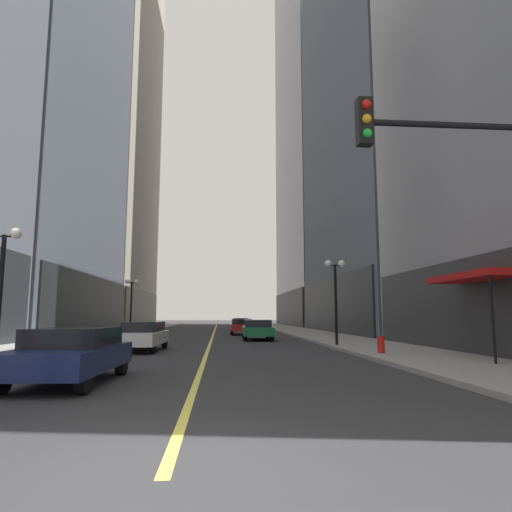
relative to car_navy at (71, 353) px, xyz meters
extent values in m
plane|color=#2D2D30|center=(3.03, 28.45, -0.72)|extent=(200.00, 200.00, 0.00)
cube|color=gray|center=(-5.22, 28.45, -0.64)|extent=(4.50, 78.00, 0.15)
cube|color=gray|center=(11.28, 28.45, -0.64)|extent=(4.50, 78.00, 0.15)
cube|color=#E5D64C|center=(3.03, 28.45, -0.72)|extent=(0.16, 70.00, 0.01)
cube|color=black|center=(-7.57, 27.95, 1.78)|extent=(0.50, 22.80, 5.00)
cube|color=#B7AD99|center=(-14.87, 53.45, 34.99)|extent=(14.81, 26.00, 71.42)
cube|color=#403C35|center=(-7.57, 53.45, 1.78)|extent=(0.50, 24.70, 5.00)
cube|color=#2C2C2E|center=(13.63, 4.45, 1.24)|extent=(0.50, 20.90, 3.92)
cube|color=slate|center=(20.40, 27.95, 19.74)|extent=(13.73, 24.00, 40.92)
cube|color=#212327|center=(13.63, 27.95, 1.73)|extent=(0.50, 22.80, 4.91)
cube|color=#4C515B|center=(20.22, 53.45, 44.35)|extent=(13.38, 26.00, 90.14)
cube|color=black|center=(13.63, 53.45, 1.78)|extent=(0.50, 24.70, 5.00)
cube|color=#B21414|center=(12.73, 3.88, 2.28)|extent=(1.60, 4.21, 0.24)
cylinder|color=black|center=(12.03, 1.93, 0.72)|extent=(0.08, 0.08, 2.88)
cube|color=#141E4C|center=(0.00, -0.06, -0.12)|extent=(2.11, 4.32, 0.55)
cube|color=black|center=(0.01, 0.15, 0.35)|extent=(1.80, 2.45, 0.50)
cylinder|color=black|center=(0.79, -1.58, -0.40)|extent=(0.25, 0.65, 0.64)
cylinder|color=black|center=(-0.91, -1.51, -0.40)|extent=(0.25, 0.65, 0.64)
cylinder|color=black|center=(0.91, 1.39, -0.40)|extent=(0.25, 0.65, 0.64)
cylinder|color=black|center=(-0.79, 1.46, -0.40)|extent=(0.25, 0.65, 0.64)
cube|color=silver|center=(0.05, 9.68, -0.12)|extent=(1.91, 4.63, 0.55)
cube|color=black|center=(0.06, 9.91, 0.35)|extent=(1.63, 2.61, 0.50)
cylinder|color=black|center=(0.74, 8.05, -0.40)|extent=(0.24, 0.65, 0.64)
cylinder|color=black|center=(-0.76, 8.11, -0.40)|extent=(0.24, 0.65, 0.64)
cylinder|color=black|center=(0.86, 11.25, -0.40)|extent=(0.24, 0.65, 0.64)
cylinder|color=black|center=(-0.64, 11.30, -0.40)|extent=(0.24, 0.65, 0.64)
cube|color=#196038|center=(6.05, 18.34, -0.12)|extent=(2.02, 4.84, 0.55)
cube|color=black|center=(6.04, 18.10, 0.35)|extent=(1.74, 2.72, 0.50)
cylinder|color=black|center=(5.25, 20.03, -0.40)|extent=(0.23, 0.64, 0.64)
cylinder|color=black|center=(6.92, 20.00, -0.40)|extent=(0.23, 0.64, 0.64)
cylinder|color=black|center=(5.17, 16.68, -0.40)|extent=(0.23, 0.64, 0.64)
cylinder|color=black|center=(6.85, 16.64, -0.40)|extent=(0.23, 0.64, 0.64)
cube|color=#B21919|center=(5.38, 26.45, -0.12)|extent=(1.86, 4.64, 0.55)
cube|color=black|center=(5.38, 26.21, 0.35)|extent=(1.62, 2.60, 0.50)
cylinder|color=black|center=(4.60, 28.07, -0.40)|extent=(0.22, 0.64, 0.64)
cylinder|color=black|center=(6.18, 28.06, -0.40)|extent=(0.22, 0.64, 0.64)
cylinder|color=black|center=(4.58, 24.83, -0.40)|extent=(0.22, 0.64, 0.64)
cylinder|color=black|center=(6.16, 24.82, -0.40)|extent=(0.22, 0.64, 0.64)
cube|color=slate|center=(5.82, 36.56, -0.12)|extent=(1.94, 4.84, 0.55)
cube|color=black|center=(5.81, 36.32, 0.35)|extent=(1.63, 2.73, 0.50)
cylinder|color=black|center=(5.16, 38.25, -0.40)|extent=(0.25, 0.65, 0.64)
cylinder|color=black|center=(6.64, 38.18, -0.40)|extent=(0.25, 0.65, 0.64)
cylinder|color=black|center=(5.01, 34.93, -0.40)|extent=(0.25, 0.65, 0.64)
cylinder|color=black|center=(6.48, 34.86, -0.40)|extent=(0.25, 0.65, 0.64)
cylinder|color=black|center=(7.83, -3.63, 4.48)|extent=(3.20, 0.12, 0.12)
cube|color=black|center=(6.23, -3.63, 4.48)|extent=(0.28, 0.24, 0.90)
sphere|color=red|center=(6.23, -3.77, 4.76)|extent=(0.17, 0.17, 0.17)
sphere|color=orange|center=(6.23, -3.77, 4.48)|extent=(0.17, 0.17, 0.17)
sphere|color=green|center=(6.23, -3.77, 4.20)|extent=(0.17, 0.17, 0.17)
cylinder|color=black|center=(-3.37, 3.35, 1.38)|extent=(0.14, 0.14, 4.20)
cylinder|color=black|center=(-3.37, 3.35, 3.43)|extent=(0.80, 0.06, 0.06)
sphere|color=white|center=(-3.02, 3.35, 3.53)|extent=(0.36, 0.36, 0.36)
cylinder|color=black|center=(-3.37, 24.07, 1.38)|extent=(0.14, 0.14, 4.20)
cylinder|color=black|center=(-3.37, 24.07, 3.43)|extent=(0.80, 0.06, 0.06)
sphere|color=white|center=(-3.72, 24.07, 3.53)|extent=(0.36, 0.36, 0.36)
sphere|color=white|center=(-3.02, 24.07, 3.53)|extent=(0.36, 0.36, 0.36)
cylinder|color=black|center=(9.43, 10.80, 1.38)|extent=(0.14, 0.14, 4.20)
cylinder|color=black|center=(9.43, 10.80, 3.43)|extent=(0.80, 0.06, 0.06)
sphere|color=white|center=(9.08, 10.80, 3.53)|extent=(0.36, 0.36, 0.36)
sphere|color=white|center=(9.78, 10.80, 3.53)|extent=(0.36, 0.36, 0.36)
cylinder|color=red|center=(9.93, 5.99, -0.32)|extent=(0.28, 0.28, 0.80)
camera|label=1|loc=(3.59, -11.24, 0.92)|focal=30.94mm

